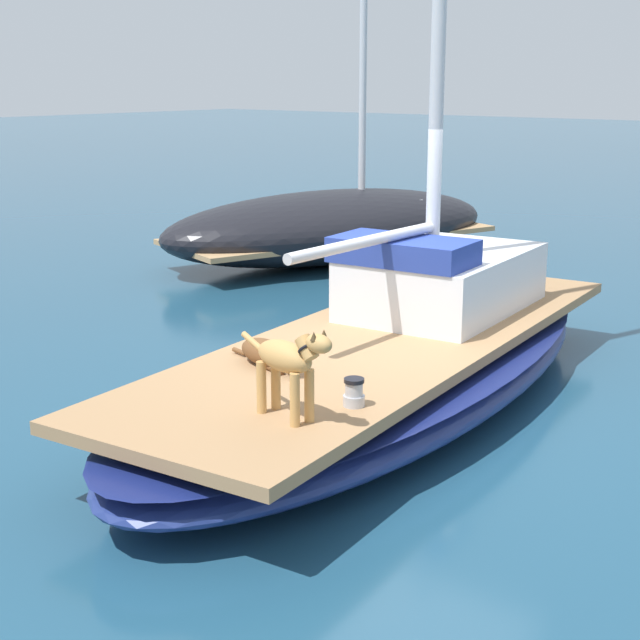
{
  "coord_description": "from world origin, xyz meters",
  "views": [
    {
      "loc": [
        4.72,
        -6.91,
        2.98
      ],
      "look_at": [
        0.0,
        -1.0,
        1.01
      ],
      "focal_mm": 52.42,
      "sensor_mm": 36.0,
      "label": 1
    }
  ],
  "objects_px": {
    "deck_winch": "(354,393)",
    "moored_boat_port_side": "(331,225)",
    "dog_brown": "(269,354)",
    "dog_tan": "(289,361)",
    "coiled_rope": "(276,349)",
    "sailboat_main": "(386,369)"
  },
  "relations": [
    {
      "from": "sailboat_main",
      "to": "coiled_rope",
      "type": "bearing_deg",
      "value": -113.58
    },
    {
      "from": "dog_brown",
      "to": "moored_boat_port_side",
      "type": "bearing_deg",
      "value": 124.23
    },
    {
      "from": "deck_winch",
      "to": "moored_boat_port_side",
      "type": "relative_size",
      "value": 0.03
    },
    {
      "from": "dog_tan",
      "to": "deck_winch",
      "type": "xyz_separation_m",
      "value": [
        0.2,
        0.49,
        -0.32
      ]
    },
    {
      "from": "dog_tan",
      "to": "deck_winch",
      "type": "bearing_deg",
      "value": 68.22
    },
    {
      "from": "deck_winch",
      "to": "coiled_rope",
      "type": "relative_size",
      "value": 0.65
    },
    {
      "from": "sailboat_main",
      "to": "moored_boat_port_side",
      "type": "distance_m",
      "value": 7.0
    },
    {
      "from": "dog_brown",
      "to": "moored_boat_port_side",
      "type": "distance_m",
      "value": 7.97
    },
    {
      "from": "sailboat_main",
      "to": "dog_tan",
      "type": "xyz_separation_m",
      "value": [
        0.71,
        -2.23,
        0.75
      ]
    },
    {
      "from": "sailboat_main",
      "to": "dog_tan",
      "type": "distance_m",
      "value": 2.46
    },
    {
      "from": "dog_tan",
      "to": "moored_boat_port_side",
      "type": "bearing_deg",
      "value": 126.12
    },
    {
      "from": "deck_winch",
      "to": "moored_boat_port_side",
      "type": "bearing_deg",
      "value": 129.01
    },
    {
      "from": "dog_brown",
      "to": "deck_winch",
      "type": "distance_m",
      "value": 1.17
    },
    {
      "from": "deck_winch",
      "to": "moored_boat_port_side",
      "type": "distance_m",
      "value": 8.9
    },
    {
      "from": "coiled_rope",
      "to": "moored_boat_port_side",
      "type": "distance_m",
      "value": 7.54
    },
    {
      "from": "coiled_rope",
      "to": "moored_boat_port_side",
      "type": "bearing_deg",
      "value": 124.27
    },
    {
      "from": "coiled_rope",
      "to": "moored_boat_port_side",
      "type": "height_order",
      "value": "moored_boat_port_side"
    },
    {
      "from": "deck_winch",
      "to": "coiled_rope",
      "type": "distance_m",
      "value": 1.53
    },
    {
      "from": "dog_brown",
      "to": "dog_tan",
      "type": "xyz_separation_m",
      "value": [
        0.92,
        -0.82,
        0.32
      ]
    },
    {
      "from": "dog_brown",
      "to": "sailboat_main",
      "type": "bearing_deg",
      "value": 81.24
    },
    {
      "from": "sailboat_main",
      "to": "dog_brown",
      "type": "bearing_deg",
      "value": -98.76
    },
    {
      "from": "dog_tan",
      "to": "coiled_rope",
      "type": "bearing_deg",
      "value": 134.55
    }
  ]
}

